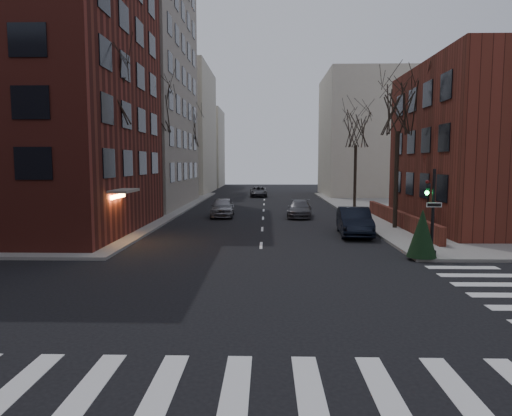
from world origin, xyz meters
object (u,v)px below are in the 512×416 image
Objects in this scene: tree_left_a at (107,91)px; car_lane_silver at (223,207)px; tree_left_b at (157,108)px; sandwich_board at (427,234)px; streetlamp_far at (195,164)px; evergreen_shrub at (422,233)px; traffic_signal at (431,217)px; streetlamp_near at (154,165)px; tree_right_b at (356,129)px; car_lane_gray at (300,209)px; tree_right_a at (398,107)px; tree_left_c at (187,131)px; car_lane_far at (258,192)px; parked_sedan at (354,221)px.

car_lane_silver is at bearing 63.43° from tree_left_a.
tree_left_b reaches higher than sandwich_board.
streetlamp_far is 2.85× the size of evergreen_shrub.
traffic_signal is 18.66m from tree_left_a.
streetlamp_near is at bearing -81.47° from tree_left_b.
tree_left_a reaches higher than tree_right_b.
tree_right_b is at bearing 107.19° from sandwich_board.
evergreen_shrub reaches higher than car_lane_gray.
tree_left_c is at bearing 128.66° from tree_right_a.
tree_left_b is 14.43m from car_lane_gray.
car_lane_far is at bearing 106.10° from car_lane_gray.
car_lane_far is 35.59m from sandwich_board.
tree_left_c reaches higher than streetlamp_near.
tree_right_a is 9.10m from sandwich_board.
traffic_signal reaches higher than car_lane_gray.
tree_right_a is 2.07× the size of car_lane_far.
tree_right_a is at bearing -51.34° from tree_left_c.
tree_left_a is at bearing 161.22° from evergreen_shrub.
tree_left_c is 4.41× the size of evergreen_shrub.
evergreen_shrub is at bearing -18.78° from tree_left_a.
sandwich_board is (0.34, -19.17, -7.04)m from tree_right_b.
traffic_signal is 10.92m from tree_right_a.
car_lane_far is at bearing 81.30° from car_lane_silver.
car_lane_silver is (4.87, -17.06, -3.46)m from streetlamp_far.
streetlamp_near is (-17.00, -10.00, -3.35)m from tree_right_b.
car_lane_silver is at bearing -70.04° from tree_left_c.
tree_left_a reaches higher than car_lane_silver.
traffic_signal reaches higher than parked_sedan.
evergreen_shrub is (1.72, -7.08, 0.40)m from parked_sedan.
car_lane_silver reaches higher than car_lane_far.
tree_left_b reaches higher than parked_sedan.
tree_left_a is 9.07m from streetlamp_near.
evergreen_shrub is at bearing -40.92° from streetlamp_near.
evergreen_shrub is (8.17, -38.50, 0.60)m from car_lane_far.
tree_right_b reaches higher than car_lane_far.
tree_right_b is at bearing 87.85° from traffic_signal.
tree_left_a is 1.63× the size of streetlamp_far.
traffic_signal is 7.05m from parked_sedan.
car_lane_gray is 22.53m from car_lane_far.
tree_left_c is 28.17m from tree_right_a.
traffic_signal is at bearing -61.64° from tree_left_c.
car_lane_far is 5.86× the size of sandwich_board.
traffic_signal is 0.64× the size of streetlamp_near.
streetlamp_near reaches higher than sandwich_board.
streetlamp_near is 12.07m from car_lane_gray.
streetlamp_far is at bearing 88.77° from tree_left_a.
car_lane_far is (-6.45, 31.42, -0.20)m from parked_sedan.
streetlamp_near reaches higher than traffic_signal.
tree_left_b is 1.72× the size of streetlamp_far.
sandwich_board is at bearing -56.56° from tree_left_c.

